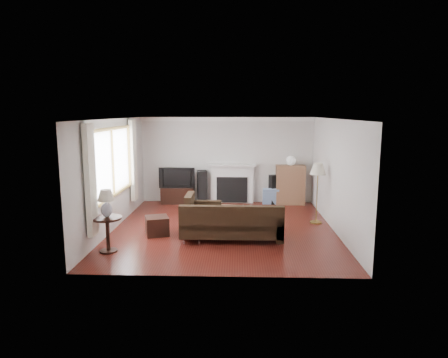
{
  "coord_description": "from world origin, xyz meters",
  "views": [
    {
      "loc": [
        0.34,
        -8.89,
        2.66
      ],
      "look_at": [
        0.0,
        0.3,
        1.1
      ],
      "focal_mm": 32.0,
      "sensor_mm": 36.0,
      "label": 1
    }
  ],
  "objects_px": {
    "bookshelf": "(290,185)",
    "side_table": "(108,234)",
    "floor_lamp": "(317,193)",
    "tv_stand": "(178,195)",
    "sectional_sofa": "(232,222)",
    "coffee_table": "(232,215)"
  },
  "relations": [
    {
      "from": "coffee_table",
      "to": "side_table",
      "type": "bearing_deg",
      "value": -128.86
    },
    {
      "from": "bookshelf",
      "to": "sectional_sofa",
      "type": "distance_m",
      "value": 3.71
    },
    {
      "from": "sectional_sofa",
      "to": "floor_lamp",
      "type": "bearing_deg",
      "value": 33.27
    },
    {
      "from": "bookshelf",
      "to": "floor_lamp",
      "type": "bearing_deg",
      "value": -79.21
    },
    {
      "from": "tv_stand",
      "to": "side_table",
      "type": "distance_m",
      "value": 4.21
    },
    {
      "from": "bookshelf",
      "to": "coffee_table",
      "type": "height_order",
      "value": "bookshelf"
    },
    {
      "from": "side_table",
      "to": "sectional_sofa",
      "type": "bearing_deg",
      "value": 19.85
    },
    {
      "from": "floor_lamp",
      "to": "tv_stand",
      "type": "bearing_deg",
      "value": 151.6
    },
    {
      "from": "tv_stand",
      "to": "side_table",
      "type": "height_order",
      "value": "side_table"
    },
    {
      "from": "sectional_sofa",
      "to": "bookshelf",
      "type": "bearing_deg",
      "value": 63.79
    },
    {
      "from": "bookshelf",
      "to": "floor_lamp",
      "type": "relative_size",
      "value": 0.78
    },
    {
      "from": "tv_stand",
      "to": "floor_lamp",
      "type": "relative_size",
      "value": 0.65
    },
    {
      "from": "sectional_sofa",
      "to": "side_table",
      "type": "height_order",
      "value": "sectional_sofa"
    },
    {
      "from": "bookshelf",
      "to": "side_table",
      "type": "relative_size",
      "value": 1.66
    },
    {
      "from": "bookshelf",
      "to": "coffee_table",
      "type": "bearing_deg",
      "value": -127.78
    },
    {
      "from": "sectional_sofa",
      "to": "coffee_table",
      "type": "relative_size",
      "value": 2.25
    },
    {
      "from": "floor_lamp",
      "to": "side_table",
      "type": "bearing_deg",
      "value": -153.56
    },
    {
      "from": "coffee_table",
      "to": "floor_lamp",
      "type": "height_order",
      "value": "floor_lamp"
    },
    {
      "from": "coffee_table",
      "to": "side_table",
      "type": "height_order",
      "value": "side_table"
    },
    {
      "from": "tv_stand",
      "to": "bookshelf",
      "type": "xyz_separation_m",
      "value": [
        3.28,
        0.02,
        0.33
      ]
    },
    {
      "from": "bookshelf",
      "to": "coffee_table",
      "type": "distance_m",
      "value": 2.7
    },
    {
      "from": "tv_stand",
      "to": "side_table",
      "type": "bearing_deg",
      "value": -99.74
    }
  ]
}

